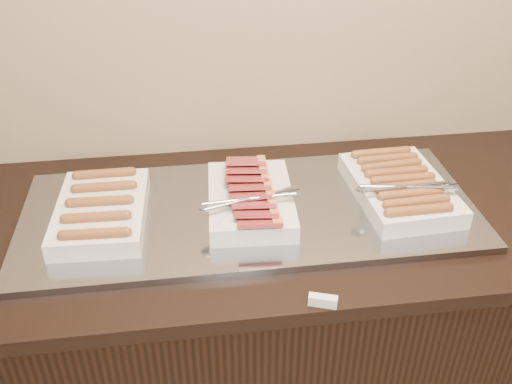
# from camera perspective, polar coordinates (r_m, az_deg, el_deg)

# --- Properties ---
(counter) EXTENTS (2.06, 0.76, 0.90)m
(counter) POSITION_cam_1_polar(r_m,az_deg,el_deg) (1.83, 0.04, -13.70)
(counter) COLOR black
(counter) RESTS_ON ground
(warming_tray) EXTENTS (1.20, 0.50, 0.02)m
(warming_tray) POSITION_cam_1_polar(r_m,az_deg,el_deg) (1.52, -0.62, -1.93)
(warming_tray) COLOR gray
(warming_tray) RESTS_ON counter
(dish_left) EXTENTS (0.24, 0.34, 0.07)m
(dish_left) POSITION_cam_1_polar(r_m,az_deg,el_deg) (1.51, -15.21, -1.80)
(dish_left) COLOR silver
(dish_left) RESTS_ON warming_tray
(dish_center) EXTENTS (0.27, 0.35, 0.09)m
(dish_center) POSITION_cam_1_polar(r_m,az_deg,el_deg) (1.50, -0.56, -0.64)
(dish_center) COLOR silver
(dish_center) RESTS_ON warming_tray
(dish_right) EXTENTS (0.27, 0.37, 0.08)m
(dish_right) POSITION_cam_1_polar(r_m,az_deg,el_deg) (1.59, 14.21, 0.48)
(dish_right) COLOR silver
(dish_right) RESTS_ON warming_tray
(label_holder) EXTENTS (0.07, 0.04, 0.03)m
(label_holder) POSITION_cam_1_polar(r_m,az_deg,el_deg) (1.27, 6.70, -10.75)
(label_holder) COLOR silver
(label_holder) RESTS_ON counter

